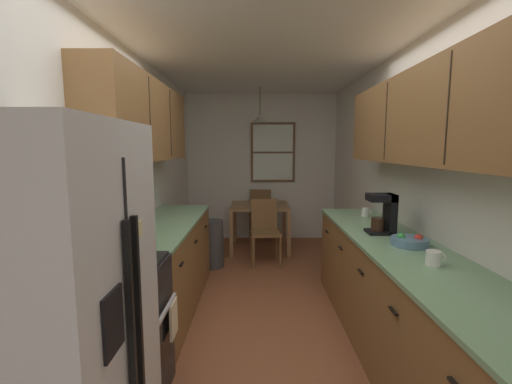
{
  "coord_description": "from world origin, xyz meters",
  "views": [
    {
      "loc": [
        -0.09,
        -2.45,
        1.62
      ],
      "look_at": [
        -0.08,
        1.19,
        1.15
      ],
      "focal_mm": 24.05,
      "sensor_mm": 36.0,
      "label": 1
    }
  ],
  "objects_px": {
    "mug_spare": "(432,258)",
    "coffee_maker": "(383,213)",
    "dining_table": "(259,212)",
    "trash_bin": "(211,244)",
    "fruit_bowl": "(408,241)",
    "dining_chair_far": "(260,211)",
    "storage_canister": "(139,228)",
    "stove_range": "(109,337)",
    "microwave_over_range": "(77,145)",
    "refrigerator": "(39,343)",
    "mug_by_coffeemaker": "(364,212)",
    "dining_chair_near": "(264,228)"
  },
  "relations": [
    {
      "from": "mug_spare",
      "to": "dining_chair_far",
      "type": "bearing_deg",
      "value": 104.38
    },
    {
      "from": "microwave_over_range",
      "to": "mug_spare",
      "type": "height_order",
      "value": "microwave_over_range"
    },
    {
      "from": "refrigerator",
      "to": "fruit_bowl",
      "type": "bearing_deg",
      "value": 31.47
    },
    {
      "from": "stove_range",
      "to": "trash_bin",
      "type": "height_order",
      "value": "stove_range"
    },
    {
      "from": "dining_table",
      "to": "trash_bin",
      "type": "xyz_separation_m",
      "value": [
        -0.67,
        -0.8,
        -0.3
      ]
    },
    {
      "from": "dining_table",
      "to": "coffee_maker",
      "type": "bearing_deg",
      "value": -67.73
    },
    {
      "from": "dining_table",
      "to": "fruit_bowl",
      "type": "bearing_deg",
      "value": -69.38
    },
    {
      "from": "microwave_over_range",
      "to": "mug_spare",
      "type": "relative_size",
      "value": 4.44
    },
    {
      "from": "mug_spare",
      "to": "coffee_maker",
      "type": "bearing_deg",
      "value": 91.04
    },
    {
      "from": "dining_table",
      "to": "fruit_bowl",
      "type": "height_order",
      "value": "fruit_bowl"
    },
    {
      "from": "dining_chair_far",
      "to": "coffee_maker",
      "type": "xyz_separation_m",
      "value": [
        1.0,
        -3.15,
        0.58
      ]
    },
    {
      "from": "fruit_bowl",
      "to": "refrigerator",
      "type": "bearing_deg",
      "value": -148.53
    },
    {
      "from": "storage_canister",
      "to": "mug_by_coffeemaker",
      "type": "relative_size",
      "value": 1.86
    },
    {
      "from": "dining_chair_far",
      "to": "mug_spare",
      "type": "height_order",
      "value": "mug_spare"
    },
    {
      "from": "trash_bin",
      "to": "coffee_maker",
      "type": "relative_size",
      "value": 1.9
    },
    {
      "from": "dining_chair_near",
      "to": "trash_bin",
      "type": "bearing_deg",
      "value": -167.73
    },
    {
      "from": "stove_range",
      "to": "refrigerator",
      "type": "bearing_deg",
      "value": -85.79
    },
    {
      "from": "trash_bin",
      "to": "dining_chair_far",
      "type": "bearing_deg",
      "value": 64.44
    },
    {
      "from": "trash_bin",
      "to": "fruit_bowl",
      "type": "xyz_separation_m",
      "value": [
        1.75,
        -2.07,
        0.61
      ]
    },
    {
      "from": "dining_chair_far",
      "to": "trash_bin",
      "type": "height_order",
      "value": "dining_chair_far"
    },
    {
      "from": "stove_range",
      "to": "dining_chair_near",
      "type": "xyz_separation_m",
      "value": [
        1.02,
        2.73,
        0.03
      ]
    },
    {
      "from": "coffee_maker",
      "to": "mug_spare",
      "type": "xyz_separation_m",
      "value": [
        0.01,
        -0.8,
        -0.13
      ]
    },
    {
      "from": "stove_range",
      "to": "mug_spare",
      "type": "height_order",
      "value": "stove_range"
    },
    {
      "from": "microwave_over_range",
      "to": "trash_bin",
      "type": "height_order",
      "value": "microwave_over_range"
    },
    {
      "from": "coffee_maker",
      "to": "mug_by_coffeemaker",
      "type": "height_order",
      "value": "coffee_maker"
    },
    {
      "from": "coffee_maker",
      "to": "dining_chair_near",
      "type": "bearing_deg",
      "value": 117.35
    },
    {
      "from": "refrigerator",
      "to": "mug_by_coffeemaker",
      "type": "distance_m",
      "value": 3.06
    },
    {
      "from": "mug_by_coffeemaker",
      "to": "fruit_bowl",
      "type": "relative_size",
      "value": 0.4
    },
    {
      "from": "dining_chair_near",
      "to": "fruit_bowl",
      "type": "height_order",
      "value": "fruit_bowl"
    },
    {
      "from": "stove_range",
      "to": "dining_chair_far",
      "type": "relative_size",
      "value": 1.22
    },
    {
      "from": "microwave_over_range",
      "to": "coffee_maker",
      "type": "relative_size",
      "value": 1.66
    },
    {
      "from": "microwave_over_range",
      "to": "mug_by_coffeemaker",
      "type": "relative_size",
      "value": 5.22
    },
    {
      "from": "dining_table",
      "to": "dining_chair_near",
      "type": "relative_size",
      "value": 1.01
    },
    {
      "from": "dining_chair_near",
      "to": "dining_table",
      "type": "bearing_deg",
      "value": 95.69
    },
    {
      "from": "microwave_over_range",
      "to": "fruit_bowl",
      "type": "height_order",
      "value": "microwave_over_range"
    },
    {
      "from": "trash_bin",
      "to": "storage_canister",
      "type": "bearing_deg",
      "value": -98.86
    },
    {
      "from": "refrigerator",
      "to": "dining_table",
      "type": "relative_size",
      "value": 1.9
    },
    {
      "from": "dining_table",
      "to": "fruit_bowl",
      "type": "distance_m",
      "value": 3.09
    },
    {
      "from": "dining_chair_far",
      "to": "stove_range",
      "type": "bearing_deg",
      "value": -103.8
    },
    {
      "from": "stove_range",
      "to": "storage_canister",
      "type": "bearing_deg",
      "value": 90.49
    },
    {
      "from": "refrigerator",
      "to": "dining_chair_far",
      "type": "relative_size",
      "value": 1.92
    },
    {
      "from": "dining_table",
      "to": "mug_by_coffeemaker",
      "type": "relative_size",
      "value": 8.45
    },
    {
      "from": "fruit_bowl",
      "to": "mug_by_coffeemaker",
      "type": "bearing_deg",
      "value": 89.33
    },
    {
      "from": "microwave_over_range",
      "to": "trash_bin",
      "type": "distance_m",
      "value": 2.92
    },
    {
      "from": "storage_canister",
      "to": "coffee_maker",
      "type": "distance_m",
      "value": 2.01
    },
    {
      "from": "dining_table",
      "to": "trash_bin",
      "type": "bearing_deg",
      "value": -129.59
    },
    {
      "from": "microwave_over_range",
      "to": "mug_spare",
      "type": "bearing_deg",
      "value": 2.02
    },
    {
      "from": "microwave_over_range",
      "to": "dining_chair_near",
      "type": "distance_m",
      "value": 3.17
    },
    {
      "from": "dining_table",
      "to": "mug_spare",
      "type": "xyz_separation_m",
      "value": [
        1.04,
        -3.3,
        0.33
      ]
    },
    {
      "from": "dining_table",
      "to": "trash_bin",
      "type": "relative_size",
      "value": 1.42
    }
  ]
}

